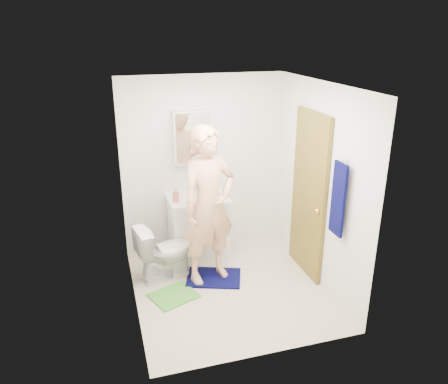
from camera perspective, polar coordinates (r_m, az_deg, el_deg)
The scene contains 22 objects.
floor at distance 5.40m, azimuth 0.59°, elevation -12.45°, with size 2.20×2.40×0.02m, color beige.
ceiling at distance 4.55m, azimuth 0.70°, elevation 13.97°, with size 2.20×2.40×0.02m, color white.
wall_back at distance 5.95m, azimuth -2.78°, elevation 3.64°, with size 2.20×0.02×2.40m, color silver.
wall_front at distance 3.80m, azimuth 6.01°, elevation -6.69°, with size 2.20×0.02×2.40m, color silver.
wall_left at distance 4.66m, azimuth -12.52°, elevation -1.77°, with size 0.02×2.40×2.40m, color silver.
wall_right at distance 5.26m, azimuth 12.29°, elevation 0.85°, with size 0.02×2.40×2.40m, color silver.
vanity_cabinet at distance 5.94m, azimuth -3.37°, elevation -4.69°, with size 0.75×0.55×0.80m, color white.
countertop at distance 5.77m, azimuth -3.46°, elevation -0.87°, with size 0.79×0.59×0.05m, color white.
sink_basin at distance 5.76m, azimuth -3.47°, elevation -0.73°, with size 0.40×0.40×0.03m, color white.
faucet at distance 5.90m, azimuth -3.88°, elevation 0.51°, with size 0.03×0.03×0.12m, color silver.
medicine_cabinet at distance 5.74m, azimuth -4.14°, elevation 7.13°, with size 0.50×0.12×0.70m, color white.
mirror_panel at distance 5.69m, azimuth -4.01°, elevation 6.99°, with size 0.46×0.01×0.66m, color white.
door at distance 5.42m, azimuth 10.99°, elevation -0.41°, with size 0.05×0.80×2.05m, color olive.
door_knob at distance 5.17m, azimuth 12.13°, elevation -2.46°, with size 0.07×0.07×0.07m, color gold.
towel at distance 4.74m, azimuth 14.70°, elevation -0.92°, with size 0.03×0.24×0.80m, color #06073C.
towel_hook at distance 4.63m, azimuth 15.59°, elevation 3.97°, with size 0.02×0.02×0.06m, color silver.
toilet at distance 5.46m, azimuth -7.66°, elevation -7.71°, with size 0.40×0.71×0.72m, color white.
bath_mat at distance 5.56m, azimuth -1.34°, elevation -11.11°, with size 0.66×0.47×0.02m, color #06073C.
green_rug at distance 5.27m, azimuth -6.59°, elevation -13.28°, with size 0.50×0.42×0.02m, color green.
soap_dispenser at distance 5.61m, azimuth -6.31°, elevation -0.37°, with size 0.08×0.08×0.18m, color #BA6856.
toothbrush_cup at distance 5.88m, azimuth -2.39°, elevation 0.29°, with size 0.11×0.11×0.09m, color #7D3F8B.
man at distance 5.13m, azimuth -1.98°, elevation -1.82°, with size 0.70×0.46×1.92m, color #E2A77F.
Camera 1 is at (-1.33, -4.32, 2.94)m, focal length 35.00 mm.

